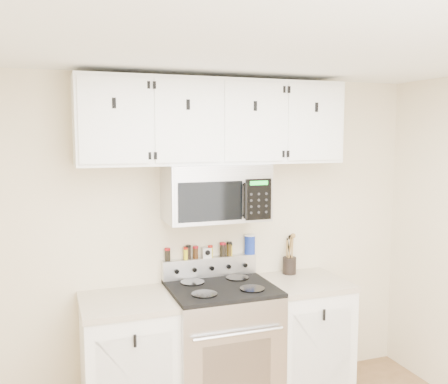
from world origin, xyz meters
The scene contains 18 objects.
back_wall centered at (0.00, 1.75, 1.25)m, with size 3.50×0.01×2.50m, color beige.
ceiling centered at (0.00, 0.00, 2.50)m, with size 3.50×3.50×0.01m, color white.
range centered at (0.00, 1.43, 0.49)m, with size 0.76×0.65×1.10m.
base_cabinet_left centered at (-0.69, 1.45, 0.46)m, with size 0.64×0.62×0.92m.
base_cabinet_right centered at (0.69, 1.45, 0.46)m, with size 0.64×0.62×0.92m.
microwave centered at (0.00, 1.55, 1.63)m, with size 0.76×0.44×0.42m.
upper_cabinets centered at (0.00, 1.58, 2.15)m, with size 2.00×0.35×0.62m.
utensil_crock centered at (0.67, 1.65, 1.00)m, with size 0.11×0.11×0.32m.
kitchen_timer centered at (-0.03, 1.71, 1.14)m, with size 0.07×0.06×0.08m, color silver.
salt_canister centered at (0.34, 1.71, 1.18)m, with size 0.09×0.09×0.16m.
spice_jar_0 centered at (-0.34, 1.71, 1.15)m, with size 0.04×0.04×0.10m.
spice_jar_1 centered at (-0.19, 1.71, 1.15)m, with size 0.04×0.04×0.10m.
spice_jar_2 centered at (-0.17, 1.71, 1.16)m, with size 0.04×0.04×0.11m.
spice_jar_3 centered at (-0.11, 1.71, 1.15)m, with size 0.04×0.04×0.10m.
spice_jar_4 centered at (0.01, 1.71, 1.15)m, with size 0.04×0.04×0.09m.
spice_jar_5 centered at (0.11, 1.71, 1.16)m, with size 0.05×0.05×0.11m.
spice_jar_6 centered at (0.16, 1.71, 1.16)m, with size 0.04×0.04×0.11m.
spice_jar_7 centered at (0.17, 1.71, 1.15)m, with size 0.04×0.04×0.10m.
Camera 1 is at (-1.18, -1.93, 2.05)m, focal length 40.00 mm.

